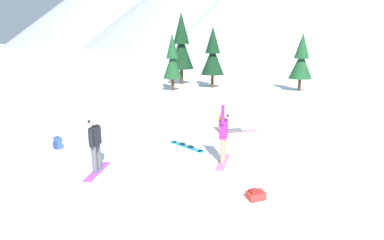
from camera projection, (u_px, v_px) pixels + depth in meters
ground_plane at (147, 189)px, 8.89m from camera, size 800.00×800.00×0.00m
snowboarder_foreground at (95, 144)px, 9.83m from camera, size 0.38×1.59×1.72m
snowboarder_midground at (223, 135)px, 10.60m from camera, size 0.35×1.61×2.01m
snowboarder_background at (226, 125)px, 14.27m from camera, size 1.77×1.11×1.00m
loose_snowboard_far_spare at (187, 146)px, 12.42m from camera, size 1.67×1.31×0.09m
backpack_red at (256, 195)px, 8.27m from camera, size 0.55×0.50×0.27m
backpack_blue at (58, 143)px, 12.18m from camera, size 0.38×0.37×0.47m
pine_tree_twin at (213, 55)px, 27.71m from camera, size 2.00×2.00×5.19m
pine_tree_short at (181, 46)px, 29.82m from camera, size 2.30×2.30×6.54m
pine_tree_slender at (301, 60)px, 25.83m from camera, size 1.84×1.84×4.61m
pine_tree_broad at (172, 60)px, 26.06m from camera, size 1.53×1.53×4.57m
peak_west_ridge at (192, 4)px, 195.82m from camera, size 134.86×134.86×50.20m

